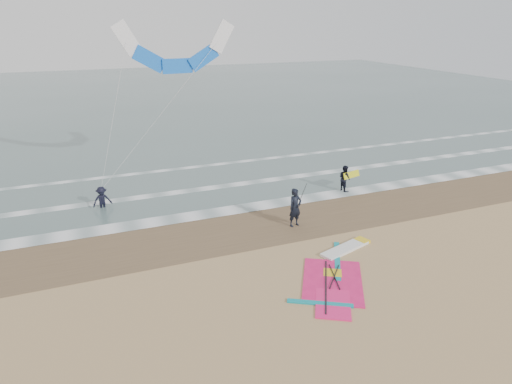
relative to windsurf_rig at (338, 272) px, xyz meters
name	(u,v)px	position (x,y,z in m)	size (l,w,h in m)	color
ground	(341,278)	(-0.07, -0.42, -0.04)	(120.00, 120.00, 0.00)	tan
sea_water	(148,98)	(-0.07, 47.58, -0.02)	(120.00, 80.00, 0.02)	#47605E
wet_sand_band	(280,221)	(-0.07, 5.58, -0.03)	(120.00, 5.00, 0.01)	brown
foam_waterline	(249,192)	(-0.07, 10.03, -0.01)	(120.00, 9.15, 0.02)	white
windsurf_rig	(338,272)	(0.00, 0.00, 0.00)	(5.70, 5.40, 0.14)	white
person_standing	(295,208)	(0.37, 4.76, 0.96)	(0.73, 0.48, 1.99)	black
person_walking	(345,178)	(5.39, 8.16, 0.77)	(0.78, 0.61, 1.60)	black
person_wading	(101,195)	(-8.48, 10.75, 0.77)	(1.04, 0.60, 1.61)	black
held_pole	(301,198)	(0.67, 4.76, 1.43)	(0.17, 0.86, 1.82)	black
carried_kiteboard	(351,175)	(5.79, 8.06, 0.98)	(1.30, 0.51, 0.39)	yellow
surf_kite	(176,52)	(-3.42, 12.76, 8.02)	(8.59, 2.15, 8.78)	white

